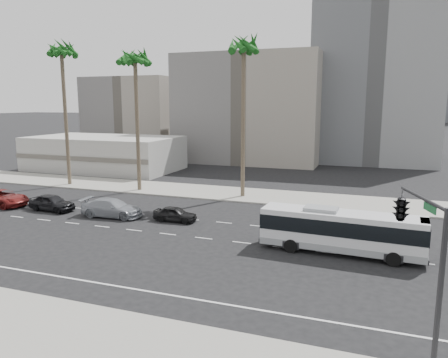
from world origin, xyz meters
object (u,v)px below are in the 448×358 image
at_px(car_c, 52,203).
at_px(palm_near, 244,50).
at_px(city_bus, 341,230).
at_px(palm_far, 61,53).
at_px(car_d, 1,198).
at_px(palm_mid, 135,62).
at_px(car_b, 112,208).
at_px(car_a, 175,214).
at_px(traffic_signal, 405,216).

relative_size(car_c, palm_near, 0.27).
bearing_deg(palm_near, car_c, -142.41).
height_order(city_bus, palm_far, palm_far).
bearing_deg(city_bus, palm_near, 131.29).
distance_m(city_bus, palm_far, 38.88).
xyz_separation_m(car_d, palm_mid, (9.01, 11.02, 13.67)).
bearing_deg(car_b, car_a, -88.42).
bearing_deg(car_c, city_bus, -91.47).
height_order(car_b, car_d, car_b).
xyz_separation_m(palm_mid, palm_far, (-9.92, 0.12, 1.25)).
relative_size(city_bus, car_c, 2.35).
bearing_deg(car_a, car_b, 94.77).
distance_m(car_b, traffic_signal, 27.46).
xyz_separation_m(car_d, traffic_signal, (35.72, -13.87, 4.91)).
distance_m(car_b, car_c, 6.59).
xyz_separation_m(car_a, car_c, (-12.54, -0.62, 0.14)).
relative_size(car_a, palm_far, 0.22).
xyz_separation_m(city_bus, car_b, (-19.95, 2.81, -0.80)).
xyz_separation_m(car_b, car_d, (-12.67, -0.22, -0.01)).
bearing_deg(palm_near, palm_far, -178.26).
bearing_deg(car_a, palm_far, 61.46).
bearing_deg(car_a, city_bus, -104.14).
height_order(car_b, palm_near, palm_near).
bearing_deg(palm_far, traffic_signal, -34.31).
xyz_separation_m(palm_near, palm_mid, (-12.22, -0.79, -0.84)).
bearing_deg(palm_mid, traffic_signal, -42.97).
height_order(car_c, palm_far, palm_far).
distance_m(car_c, palm_far, 19.81).
xyz_separation_m(car_a, traffic_signal, (17.10, -14.64, 5.07)).
relative_size(city_bus, palm_far, 0.62).
distance_m(city_bus, car_b, 20.16).
bearing_deg(palm_far, car_a, -27.94).
height_order(car_a, car_c, car_c).
relative_size(palm_near, palm_mid, 1.05).
bearing_deg(palm_mid, palm_far, 179.33).
distance_m(car_d, traffic_signal, 38.63).
xyz_separation_m(city_bus, palm_mid, (-23.61, 13.61, 12.86)).
bearing_deg(palm_far, city_bus, -22.27).
height_order(car_d, palm_near, palm_near).
bearing_deg(car_a, car_d, 91.78).
height_order(car_c, car_d, car_d).
distance_m(city_bus, car_a, 14.43).
bearing_deg(car_d, traffic_signal, -109.35).
distance_m(car_a, car_c, 12.55).
bearing_deg(car_c, car_a, -82.71).
bearing_deg(city_bus, car_d, 178.40).
bearing_deg(car_c, palm_near, -47.98).
height_order(car_b, traffic_signal, traffic_signal).
bearing_deg(city_bus, traffic_signal, -71.66).
distance_m(car_a, palm_near, 18.54).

